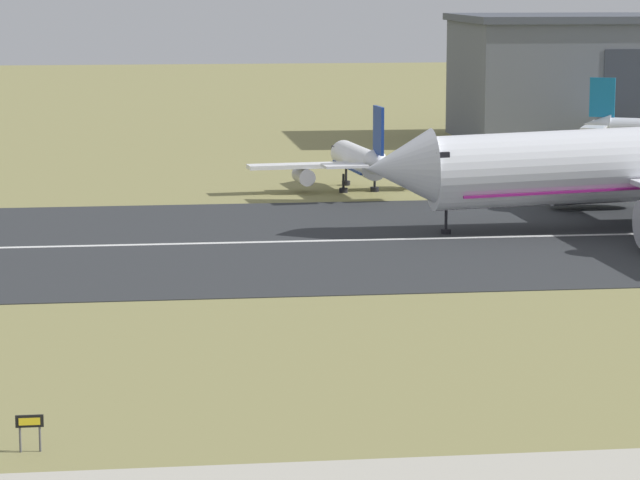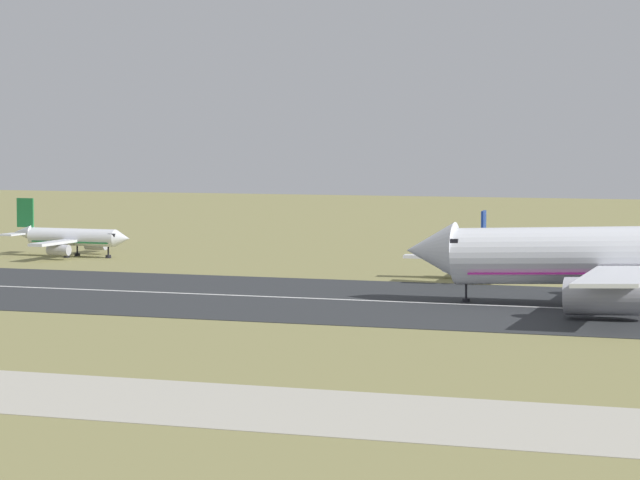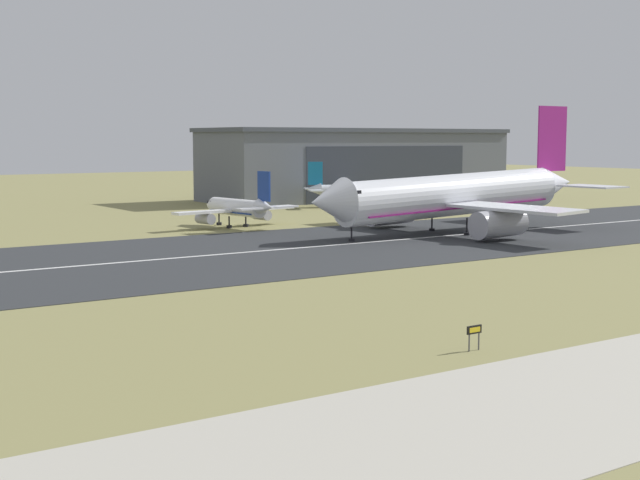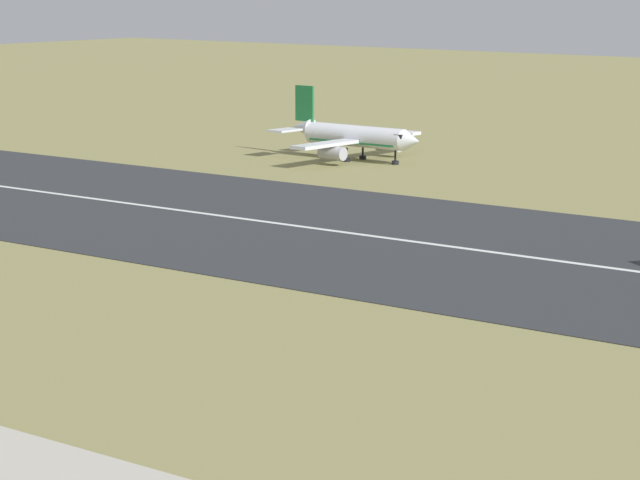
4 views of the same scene
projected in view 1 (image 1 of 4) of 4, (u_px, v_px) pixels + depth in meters
ground_plane at (226, 416)px, 71.80m from camera, size 611.50×611.50×0.00m
runway_strip at (187, 244)px, 118.42m from camera, size 371.50×41.90×0.06m
runway_centreline at (187, 244)px, 118.41m from camera, size 334.35×0.70×0.01m
airplane_parked_west at (359, 161)px, 147.12m from camera, size 21.91×17.82×8.93m
runway_sign at (30, 425)px, 66.17m from camera, size 1.22×0.13×1.67m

